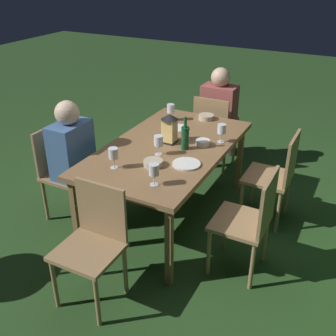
{
  "coord_description": "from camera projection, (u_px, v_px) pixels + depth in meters",
  "views": [
    {
      "loc": [
        2.88,
        1.47,
        2.22
      ],
      "look_at": [
        0.0,
        0.0,
        0.52
      ],
      "focal_mm": 43.25,
      "sensor_mm": 36.0,
      "label": 1
    }
  ],
  "objects": [
    {
      "name": "wine_glass_d",
      "position": [
        113.0,
        154.0,
        3.13
      ],
      "size": [
        0.08,
        0.08,
        0.17
      ],
      "color": "silver",
      "rests_on": "dining_table"
    },
    {
      "name": "plate_b",
      "position": [
        177.0,
        128.0,
        3.89
      ],
      "size": [
        0.21,
        0.21,
        0.01
      ],
      "primitive_type": "cylinder",
      "color": "white",
      "rests_on": "dining_table"
    },
    {
      "name": "chair_side_right_b",
      "position": [
        250.0,
        219.0,
        3.0
      ],
      "size": [
        0.42,
        0.4,
        0.87
      ],
      "color": "#9E7A51",
      "rests_on": "ground"
    },
    {
      "name": "chair_side_left_b",
      "position": [
        63.0,
        168.0,
        3.71
      ],
      "size": [
        0.42,
        0.4,
        0.87
      ],
      "color": "#9E7A51",
      "rests_on": "ground"
    },
    {
      "name": "ground_plane",
      "position": [
        168.0,
        215.0,
        3.89
      ],
      "size": [
        16.0,
        16.0,
        0.0
      ],
      "primitive_type": "plane",
      "color": "#26471E"
    },
    {
      "name": "bowl_olives",
      "position": [
        153.0,
        163.0,
        3.2
      ],
      "size": [
        0.16,
        0.16,
        0.05
      ],
      "color": "#BCAD8E",
      "rests_on": "dining_table"
    },
    {
      "name": "wine_glass_b",
      "position": [
        171.0,
        109.0,
        4.04
      ],
      "size": [
        0.08,
        0.08,
        0.17
      ],
      "color": "silver",
      "rests_on": "dining_table"
    },
    {
      "name": "person_in_rust",
      "position": [
        220.0,
        111.0,
        4.63
      ],
      "size": [
        0.48,
        0.38,
        1.15
      ],
      "color": "#9E4C47",
      "rests_on": "ground"
    },
    {
      "name": "wine_glass_e",
      "position": [
        154.0,
        171.0,
        2.89
      ],
      "size": [
        0.08,
        0.08,
        0.17
      ],
      "color": "silver",
      "rests_on": "dining_table"
    },
    {
      "name": "plate_a",
      "position": [
        186.0,
        164.0,
        3.22
      ],
      "size": [
        0.23,
        0.23,
        0.01
      ],
      "primitive_type": "cylinder",
      "color": "white",
      "rests_on": "dining_table"
    },
    {
      "name": "person_in_blue",
      "position": [
        78.0,
        158.0,
        3.56
      ],
      "size": [
        0.38,
        0.47,
        1.15
      ],
      "color": "#426699",
      "rests_on": "ground"
    },
    {
      "name": "bowl_salad",
      "position": [
        203.0,
        142.0,
        3.54
      ],
      "size": [
        0.12,
        0.12,
        0.05
      ],
      "color": "silver",
      "rests_on": "dining_table"
    },
    {
      "name": "chair_head_near",
      "position": [
        214.0,
        129.0,
        4.55
      ],
      "size": [
        0.4,
        0.42,
        0.87
      ],
      "color": "#9E7A51",
      "rests_on": "ground"
    },
    {
      "name": "wine_glass_a",
      "position": [
        222.0,
        130.0,
        3.57
      ],
      "size": [
        0.08,
        0.08,
        0.17
      ],
      "color": "silver",
      "rests_on": "dining_table"
    },
    {
      "name": "lantern_centerpiece",
      "position": [
        169.0,
        127.0,
        3.55
      ],
      "size": [
        0.15,
        0.15,
        0.27
      ],
      "color": "black",
      "rests_on": "dining_table"
    },
    {
      "name": "chair_head_far",
      "position": [
        93.0,
        240.0,
        2.78
      ],
      "size": [
        0.4,
        0.42,
        0.87
      ],
      "color": "#9E7A51",
      "rests_on": "ground"
    },
    {
      "name": "chair_side_right_a",
      "position": [
        276.0,
        174.0,
        3.62
      ],
      "size": [
        0.42,
        0.4,
        0.87
      ],
      "color": "#9E7A51",
      "rests_on": "ground"
    },
    {
      "name": "wine_glass_c",
      "position": [
        158.0,
        142.0,
        3.34
      ],
      "size": [
        0.08,
        0.08,
        0.17
      ],
      "color": "silver",
      "rests_on": "dining_table"
    },
    {
      "name": "dining_table",
      "position": [
        168.0,
        151.0,
        3.57
      ],
      "size": [
        1.75,
        0.99,
        0.74
      ],
      "color": "olive",
      "rests_on": "ground"
    },
    {
      "name": "green_bottle_on_table",
      "position": [
        185.0,
        137.0,
        3.44
      ],
      "size": [
        0.07,
        0.07,
        0.29
      ],
      "color": "#144723",
      "rests_on": "dining_table"
    },
    {
      "name": "bowl_bread",
      "position": [
        206.0,
        117.0,
        4.11
      ],
      "size": [
        0.16,
        0.16,
        0.05
      ],
      "color": "#BCAD8E",
      "rests_on": "dining_table"
    }
  ]
}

